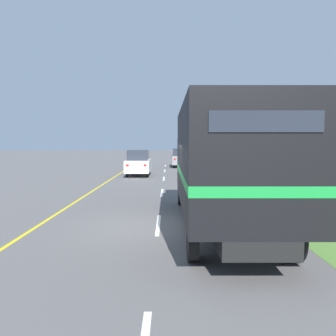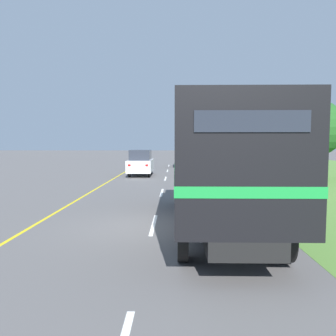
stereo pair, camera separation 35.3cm
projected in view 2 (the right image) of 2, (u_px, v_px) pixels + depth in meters
The scene contains 14 objects.
ground_plane at pixel (153, 227), 9.95m from camera, with size 200.00×200.00×0.00m, color #5B5959.
edge_line_yellow at pixel (116, 177), 24.46m from camera, with size 0.12×58.51×0.01m, color yellow.
centre_dash_near at pixel (154, 224), 10.24m from camera, with size 0.12×2.60×0.01m, color white.
centre_dash_mid_a at pixel (162, 192), 16.82m from camera, with size 0.12×2.60×0.01m, color white.
centre_dash_mid_b at pixel (165, 179), 23.39m from camera, with size 0.12×2.60×0.01m, color white.
centre_dash_far at pixel (167, 171), 29.97m from camera, with size 0.12×2.60×0.01m, color white.
centre_dash_farthest at pixel (169, 166), 36.55m from camera, with size 0.12×2.60×0.01m, color white.
horse_trailer_truck at pixel (219, 163), 9.48m from camera, with size 2.57×8.67×3.50m.
lead_car_white at pixel (141, 163), 25.33m from camera, with size 1.80×3.85×2.01m.
lead_car_grey_ahead at pixel (184, 158), 34.64m from camera, with size 1.80×4.49×1.97m.
highway_sign at pixel (289, 160), 17.30m from camera, with size 2.39×0.09×2.77m.
roadside_tree_near at pixel (316, 128), 22.71m from camera, with size 3.82×3.82×5.47m.
roadside_tree_mid at pixel (275, 131), 31.50m from camera, with size 4.18×4.18×5.75m.
roadside_tree_far at pixel (273, 137), 37.04m from camera, with size 3.69×3.69×5.04m.
Camera 2 is at (0.66, -9.77, 2.55)m, focal length 35.00 mm.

